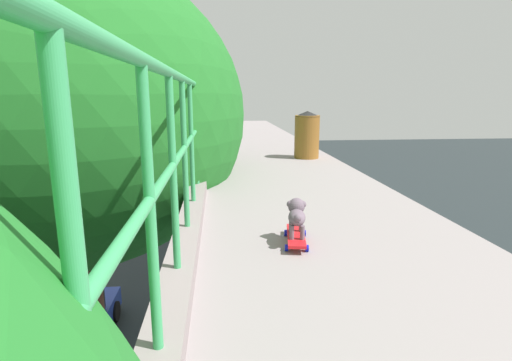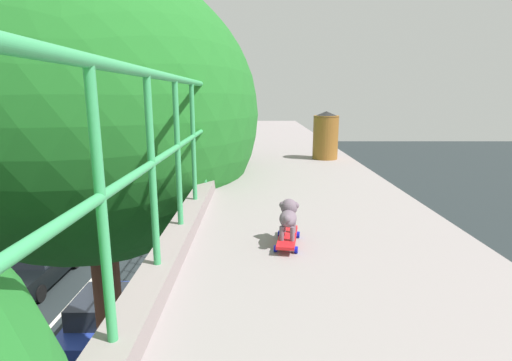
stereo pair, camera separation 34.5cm
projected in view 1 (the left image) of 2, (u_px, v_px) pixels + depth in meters
The scene contains 9 objects.
overpass_deck at pixel (364, 312), 2.58m from camera, with size 2.51×32.15×0.47m.
green_railing at pixel (177, 247), 2.36m from camera, with size 0.20×30.54×1.32m.
car_blue_fifth at pixel (76, 325), 11.38m from camera, with size 1.78×3.83×1.42m.
car_black_sixth at pixel (1, 275), 14.34m from camera, with size 1.72×4.24×1.53m.
city_bus at pixel (98, 178), 26.11m from camera, with size 2.70×11.85×3.14m.
roadside_tree_mid at pixel (71, 118), 5.74m from camera, with size 5.13×5.13×9.17m.
toy_skateboard at pixel (296, 236), 3.13m from camera, with size 0.24×0.53×0.08m.
small_dog at pixel (297, 214), 3.11m from camera, with size 0.18×0.36×0.28m.
litter_bin at pixel (307, 134), 7.34m from camera, with size 0.47×0.47×0.88m.
Camera 1 is at (0.02, -2.25, 7.22)m, focal length 27.28 mm.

